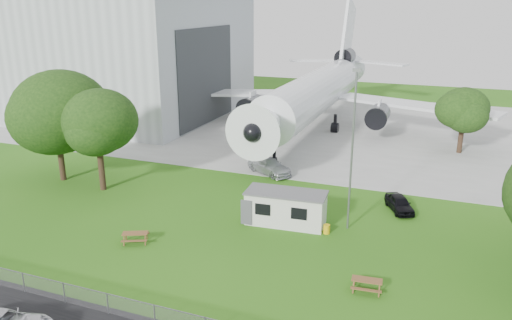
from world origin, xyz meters
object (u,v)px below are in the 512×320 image
(airliner, at_px, (317,90))
(site_cabin, at_px, (286,208))
(hangar, at_px, (93,50))
(picnic_west, at_px, (136,242))
(picnic_east, at_px, (366,291))

(airliner, height_order, site_cabin, airliner)
(hangar, bearing_deg, site_cabin, -36.46)
(airliner, distance_m, picnic_west, 38.03)
(airliner, bearing_deg, site_cabin, -79.73)
(picnic_east, bearing_deg, site_cabin, 129.89)
(picnic_west, bearing_deg, airliner, 60.12)
(airliner, bearing_deg, hangar, 179.78)
(picnic_west, xyz_separation_m, picnic_east, (16.51, -0.36, 0.00))
(hangar, distance_m, picnic_east, 62.66)
(hangar, bearing_deg, picnic_east, -37.84)
(site_cabin, relative_size, picnic_west, 3.80)
(hangar, xyz_separation_m, picnic_east, (48.93, -38.00, -9.41))
(hangar, relative_size, airliner, 0.90)
(picnic_east, bearing_deg, hangar, 136.71)
(picnic_east, bearing_deg, airliner, 103.44)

